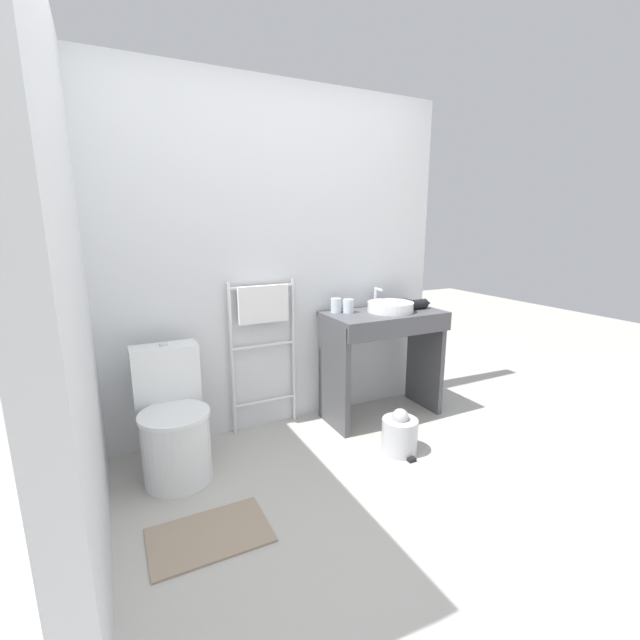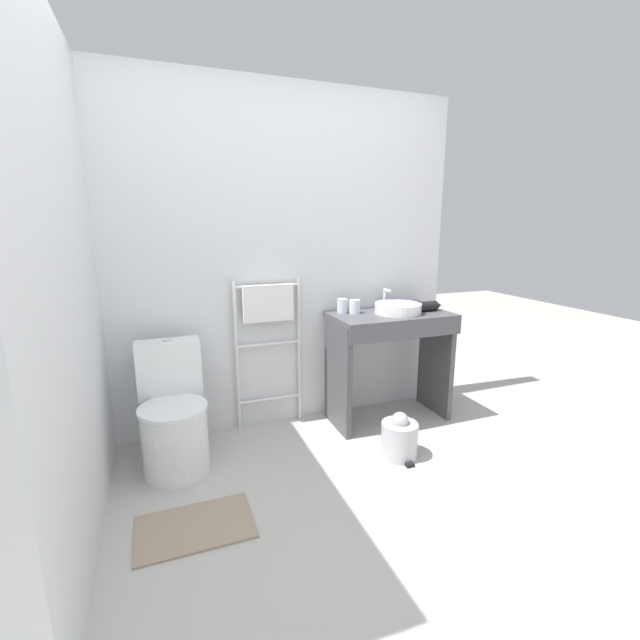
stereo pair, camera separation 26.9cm
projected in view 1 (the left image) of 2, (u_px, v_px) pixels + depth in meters
The scene contains 13 objects.
ground_plane at pixel (393, 542), 2.01m from camera, with size 12.00×12.00×0.00m, color #B2AFA8.
wall_back at pixel (275, 262), 3.04m from camera, with size 2.61×0.12×2.39m, color silver.
wall_side at pixel (65, 288), 1.82m from camera, with size 0.12×2.11×2.39m, color silver.
toilet at pixel (174, 426), 2.49m from camera, with size 0.40×0.54×0.76m.
towel_radiator at pixel (264, 322), 2.97m from camera, with size 0.49×0.06×1.08m.
vanity_counter at pixel (383, 347), 3.21m from camera, with size 0.88×0.48×0.82m.
sink_basin at pixel (390, 307), 3.16m from camera, with size 0.34×0.34×0.07m.
faucet at pixel (377, 295), 3.31m from camera, with size 0.02×0.10×0.16m.
cup_near_wall at pixel (336, 305), 3.13m from camera, with size 0.08×0.08×0.10m.
cup_near_edge at pixel (348, 306), 3.12m from camera, with size 0.08×0.08×0.10m.
hair_dryer at pixel (417, 304), 3.27m from camera, with size 0.20×0.17×0.08m.
trash_bin at pixel (400, 434), 2.78m from camera, with size 0.23×0.27×0.30m.
bath_mat at pixel (210, 535), 2.05m from camera, with size 0.56×0.36×0.01m, color gray.
Camera 1 is at (-1.08, -1.39, 1.46)m, focal length 24.00 mm.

